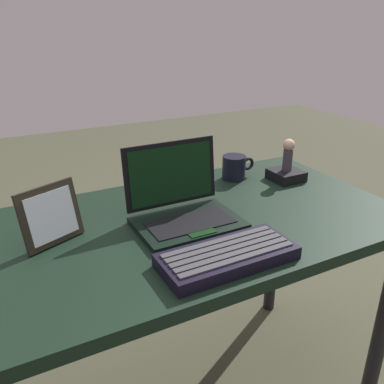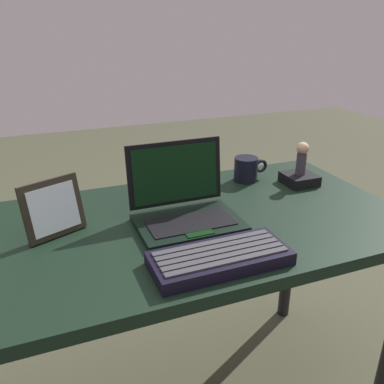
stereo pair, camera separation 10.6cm
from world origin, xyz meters
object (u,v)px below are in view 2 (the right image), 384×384
object	(u,v)px
figurine_stand	(299,179)
laptop_front	(185,208)
figurine	(302,157)
external_keyboard	(220,258)
coffee_mug	(247,169)
photo_frame	(53,209)

from	to	relation	value
figurine_stand	laptop_front	bearing A→B (deg)	-165.51
figurine_stand	figurine	size ratio (longest dim) A/B	0.93
laptop_front	figurine_stand	size ratio (longest dim) A/B	2.70
external_keyboard	coffee_mug	xyz separation A→B (m)	(0.31, 0.45, 0.02)
photo_frame	figurine_stand	size ratio (longest dim) A/B	1.54
figurine_stand	coffee_mug	world-z (taller)	coffee_mug
figurine_stand	coffee_mug	size ratio (longest dim) A/B	0.84
figurine	figurine_stand	bearing A→B (deg)	0.00
laptop_front	figurine	bearing A→B (deg)	14.49
coffee_mug	photo_frame	bearing A→B (deg)	-165.78
external_keyboard	photo_frame	world-z (taller)	photo_frame
external_keyboard	photo_frame	xyz separation A→B (m)	(-0.34, 0.28, 0.06)
photo_frame	figurine_stand	bearing A→B (deg)	4.88
photo_frame	figurine	world-z (taller)	photo_frame
external_keyboard	photo_frame	distance (m)	0.45
figurine_stand	figurine	xyz separation A→B (m)	(0.00, 0.00, 0.08)
laptop_front	external_keyboard	world-z (taller)	laptop_front
external_keyboard	coffee_mug	bearing A→B (deg)	55.22
laptop_front	external_keyboard	xyz separation A→B (m)	(-0.00, -0.23, -0.03)
external_keyboard	figurine_stand	size ratio (longest dim) A/B	3.10
laptop_front	photo_frame	distance (m)	0.35
figurine_stand	figurine	world-z (taller)	figurine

